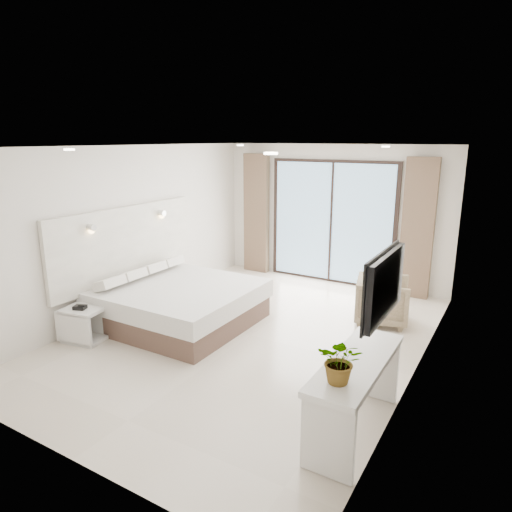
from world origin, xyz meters
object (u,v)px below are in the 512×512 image
(bed, at_px, (179,303))
(console_desk, at_px, (356,380))
(armchair, at_px, (383,298))
(nightstand, at_px, (85,324))

(bed, height_order, console_desk, console_desk)
(console_desk, height_order, armchair, armchair)
(nightstand, bearing_deg, console_desk, -10.37)
(bed, bearing_deg, console_desk, -21.17)
(bed, xyz_separation_m, nightstand, (-0.72, -1.19, -0.07))
(bed, bearing_deg, nightstand, -121.30)
(console_desk, bearing_deg, bed, 158.83)
(bed, distance_m, console_desk, 3.50)
(nightstand, distance_m, console_desk, 4.00)
(console_desk, bearing_deg, armchair, 100.56)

